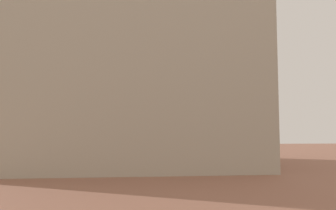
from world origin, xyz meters
The scene contains 1 object.
landmark_building centered at (-1.43, 29.72, 10.33)m, with size 22.54×15.49×36.51m.
Camera 1 is at (-0.67, 0.15, 3.16)m, focal length 34.93 mm.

